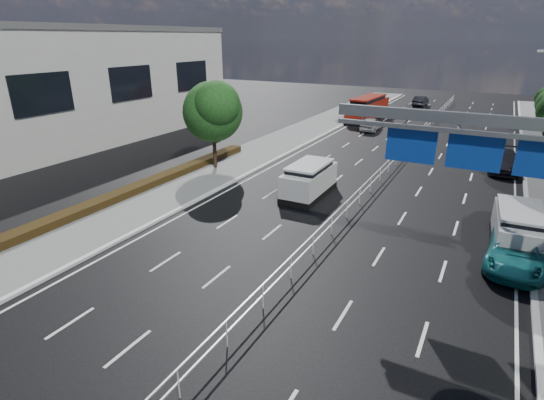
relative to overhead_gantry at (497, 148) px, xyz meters
The scene contains 14 objects.
ground 13.34m from the overhead_gantry, 123.84° to the right, with size 160.00×160.00×0.00m, color black.
kerb_near 19.48m from the overhead_gantry, 147.44° to the right, with size 0.25×140.00×0.15m, color silver.
median_fence 15.04m from the overhead_gantry, 118.43° to the left, with size 0.05×85.00×1.02m.
hedge_near 21.32m from the overhead_gantry, 165.85° to the right, with size 1.00×36.00×0.44m, color black.
overhead_gantry is the anchor object (origin of this frame).
near_building 37.59m from the overhead_gantry, 167.79° to the left, with size 12.00×38.00×10.00m, color #BBB8A8.
near_tree_back 20.31m from the overhead_gantry, 157.03° to the left, with size 4.84×4.51×6.69m.
white_minivan 12.59m from the overhead_gantry, 149.33° to the left, with size 2.10×4.82×2.09m.
red_bus 36.54m from the overhead_gantry, 113.09° to the left, with size 2.85×9.58×2.83m.
near_car_silver 30.52m from the overhead_gantry, 113.79° to the left, with size 1.67×4.16×1.42m, color #A1A3A8.
near_car_dark 49.63m from the overhead_gantry, 102.35° to the left, with size 1.52×4.35×1.43m, color black.
silver_minivan 6.28m from the overhead_gantry, 68.44° to the left, with size 2.33×4.92×2.00m.
parked_car_teal 5.51m from the overhead_gantry, 51.31° to the left, with size 2.31×5.00×1.39m, color #196D73.
parked_car_dark 18.46m from the overhead_gantry, 87.51° to the left, with size 2.08×5.11×1.48m, color black.
Camera 1 is at (6.58, -7.64, 9.50)m, focal length 28.00 mm.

